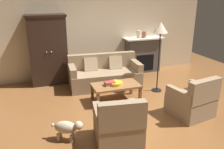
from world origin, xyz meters
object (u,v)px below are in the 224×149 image
object	(u,v)px
armchair_near_left	(118,126)
floor_lamp	(160,32)
book_stack	(110,83)
dog	(67,128)
fireplace	(143,55)
fruit_bowl	(116,83)
coffee_table	(116,87)
mantel_vase_cream	(139,34)
couch	(105,75)
armchair_near_right	(192,102)
mantel_vase_terracotta	(144,35)
armoire	(48,50)

from	to	relation	value
armchair_near_left	floor_lamp	bearing A→B (deg)	45.62
book_stack	dog	xyz separation A→B (m)	(-1.19, -1.22, -0.22)
fireplace	fruit_bowl	size ratio (longest dim) A/B	3.84
floor_lamp	dog	size ratio (longest dim) A/B	3.47
coffee_table	mantel_vase_cream	xyz separation A→B (m)	(1.42, 1.82, 0.87)
couch	book_stack	world-z (taller)	couch
fruit_bowl	armchair_near_left	bearing A→B (deg)	-108.27
coffee_table	dog	xyz separation A→B (m)	(-1.34, -1.22, -0.12)
mantel_vase_cream	armchair_near_right	world-z (taller)	mantel_vase_cream
coffee_table	armchair_near_left	bearing A→B (deg)	-108.52
mantel_vase_terracotta	fruit_bowl	bearing A→B (deg)	-131.41
dog	floor_lamp	bearing A→B (deg)	29.48
fruit_bowl	dog	world-z (taller)	fruit_bowl
coffee_table	mantel_vase_terracotta	distance (m)	2.57
armoire	armchair_near_left	size ratio (longest dim) A/B	2.18
armoire	armchair_near_left	xyz separation A→B (m)	(0.83, -3.33, -0.65)
fruit_bowl	floor_lamp	size ratio (longest dim) A/B	0.18
fireplace	dog	bearing A→B (deg)	-133.84
fireplace	book_stack	world-z (taller)	fireplace
mantel_vase_terracotta	mantel_vase_cream	bearing A→B (deg)	180.00
armchair_near_left	armchair_near_right	size ratio (longest dim) A/B	0.99
armoire	coffee_table	world-z (taller)	armoire
couch	mantel_vase_cream	bearing A→B (deg)	30.23
fireplace	couch	xyz separation A→B (m)	(-1.56, -0.82, -0.25)
fruit_bowl	mantel_vase_terracotta	world-z (taller)	mantel_vase_terracotta
armchair_near_right	mantel_vase_cream	bearing A→B (deg)	86.90
dog	armchair_near_left	bearing A→B (deg)	-22.92
fireplace	fruit_bowl	bearing A→B (deg)	-131.13
mantel_vase_cream	mantel_vase_terracotta	size ratio (longest dim) A/B	1.14
fireplace	armoire	distance (m)	2.98
book_stack	mantel_vase_cream	world-z (taller)	mantel_vase_cream
armoire	book_stack	world-z (taller)	armoire
mantel_vase_terracotta	armchair_near_left	xyz separation A→B (m)	(-2.12, -3.39, -0.90)
floor_lamp	fireplace	bearing A→B (deg)	77.31
coffee_table	armchair_near_right	world-z (taller)	armchair_near_right
fruit_bowl	dog	xyz separation A→B (m)	(-1.33, -1.22, -0.21)
armoire	dog	size ratio (longest dim) A/B	3.72
dog	fireplace	bearing A→B (deg)	46.16
armoire	mantel_vase_cream	distance (m)	2.78
couch	dog	bearing A→B (deg)	-121.66
fruit_bowl	dog	bearing A→B (deg)	-137.52
fruit_bowl	fireplace	bearing A→B (deg)	48.87
floor_lamp	dog	xyz separation A→B (m)	(-2.58, -1.46, -1.31)
mantel_vase_cream	couch	bearing A→B (deg)	-149.77
floor_lamp	mantel_vase_cream	bearing A→B (deg)	83.49
book_stack	armchair_near_right	bearing A→B (deg)	-40.25
armchair_near_right	dog	xyz separation A→B (m)	(-2.60, -0.04, -0.07)
coffee_table	dog	world-z (taller)	coffee_table
mantel_vase_cream	floor_lamp	xyz separation A→B (m)	(-0.18, -1.58, 0.32)
armoire	armchair_near_right	size ratio (longest dim) A/B	2.16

